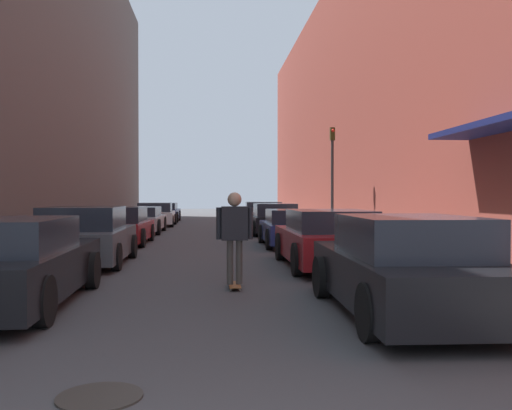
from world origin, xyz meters
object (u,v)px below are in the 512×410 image
at_px(parked_car_left_0, 11,264).
at_px(parked_car_right_0, 405,268).
at_px(traffic_light, 332,171).
at_px(parked_car_left_3, 139,220).
at_px(skateboarder, 235,229).
at_px(parked_car_right_1, 328,239).
at_px(parked_car_right_2, 293,228).
at_px(parked_car_left_4, 156,215).
at_px(parked_car_left_1, 85,237).
at_px(parked_car_right_4, 263,215).
at_px(parked_car_right_3, 274,220).
at_px(manhole_cover, 100,397).
at_px(parked_car_left_2, 119,226).
at_px(parked_car_left_5, 163,212).

bearing_deg(parked_car_left_0, parked_car_right_0, -11.03).
distance_m(parked_car_left_0, traffic_light, 13.35).
bearing_deg(parked_car_left_3, traffic_light, -36.50).
bearing_deg(skateboarder, parked_car_left_0, -157.79).
distance_m(parked_car_left_0, parked_car_right_1, 7.01).
distance_m(parked_car_right_0, traffic_light, 12.42).
xyz_separation_m(parked_car_right_0, skateboarder, (-2.23, 2.47, 0.39)).
relative_size(parked_car_left_0, parked_car_right_2, 1.16).
xyz_separation_m(parked_car_right_2, traffic_light, (1.61, 1.49, 1.92)).
height_order(parked_car_left_0, parked_car_left_4, parked_car_left_0).
bearing_deg(parked_car_left_0, parked_car_left_1, 90.39).
bearing_deg(parked_car_right_1, parked_car_left_1, 170.56).
relative_size(parked_car_left_3, parked_car_right_4, 1.17).
height_order(parked_car_right_2, parked_car_right_3, parked_car_right_3).
bearing_deg(skateboarder, parked_car_right_2, 74.76).
bearing_deg(parked_car_left_3, parked_car_right_1, -64.84).
bearing_deg(manhole_cover, parked_car_left_4, 94.47).
height_order(parked_car_left_2, parked_car_right_2, parked_car_left_2).
height_order(parked_car_right_2, traffic_light, traffic_light).
relative_size(parked_car_right_4, skateboarder, 2.40).
bearing_deg(parked_car_right_0, parked_car_left_0, 168.97).
height_order(parked_car_right_4, manhole_cover, parked_car_right_4).
bearing_deg(parked_car_left_4, parked_car_right_2, -66.07).
bearing_deg(parked_car_right_1, skateboarder, -128.91).
height_order(parked_car_left_2, parked_car_right_3, parked_car_right_3).
xyz_separation_m(parked_car_right_0, parked_car_right_4, (-0.01, 21.17, -0.01)).
height_order(parked_car_right_1, skateboarder, skateboarder).
height_order(parked_car_left_0, parked_car_left_2, parked_car_left_0).
distance_m(parked_car_left_5, parked_car_right_3, 13.40).
bearing_deg(skateboarder, parked_car_left_3, 103.15).
bearing_deg(skateboarder, manhole_cover, -103.87).
bearing_deg(manhole_cover, skateboarder, 76.13).
bearing_deg(parked_car_right_2, parked_car_right_1, -89.71).
relative_size(parked_car_left_1, parked_car_left_4, 1.03).
xyz_separation_m(parked_car_left_3, parked_car_right_2, (5.78, -6.96, 0.01)).
xyz_separation_m(manhole_cover, traffic_light, (5.17, 15.07, 2.50)).
bearing_deg(parked_car_left_0, parked_car_right_3, 69.56).
xyz_separation_m(parked_car_right_0, parked_car_right_1, (0.03, 5.27, -0.02)).
distance_m(parked_car_right_2, parked_car_right_4, 10.50).
distance_m(parked_car_left_4, parked_car_right_0, 23.99).
relative_size(parked_car_left_4, parked_car_right_0, 0.90).
xyz_separation_m(parked_car_right_4, skateboarder, (-2.22, -18.71, 0.40)).
distance_m(parked_car_left_3, parked_car_right_3, 5.98).
height_order(parked_car_right_1, traffic_light, traffic_light).
distance_m(parked_car_right_3, skateboarder, 13.87).
height_order(parked_car_left_2, parked_car_right_1, parked_car_right_1).
relative_size(parked_car_left_2, skateboarder, 2.55).
distance_m(parked_car_left_5, manhole_cover, 31.26).
bearing_deg(parked_car_left_5, parked_car_right_2, -72.23).
height_order(parked_car_left_3, skateboarder, skateboarder).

